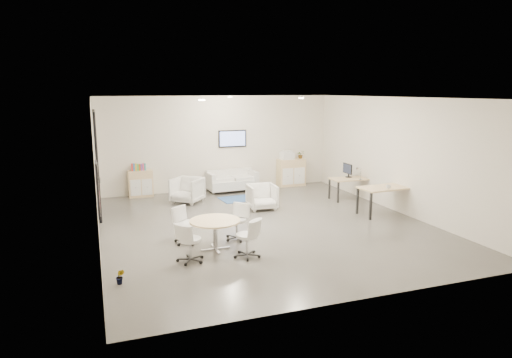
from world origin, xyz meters
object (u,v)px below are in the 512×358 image
at_px(sideboard_left, 141,184).
at_px(desk_rear, 351,180).
at_px(desk_front, 386,190).
at_px(armchair_right, 262,196).
at_px(loveseat, 231,181).
at_px(sideboard_right, 291,172).
at_px(round_table, 215,224).
at_px(armchair_left, 187,189).

bearing_deg(sideboard_left, desk_rear, -22.57).
bearing_deg(desk_front, armchair_right, 147.07).
bearing_deg(loveseat, desk_rear, -40.32).
bearing_deg(loveseat, desk_front, -57.30).
bearing_deg(desk_rear, desk_front, -89.70).
xyz_separation_m(sideboard_right, armchair_right, (-2.14, -2.74, -0.08)).
distance_m(desk_front, round_table, 5.28).
xyz_separation_m(loveseat, round_table, (-2.00, -5.46, 0.24)).
xyz_separation_m(armchair_left, armchair_right, (1.88, -1.50, -0.03)).
bearing_deg(desk_front, armchair_left, 143.30).
xyz_separation_m(armchair_right, desk_rear, (3.06, 0.21, 0.21)).
xyz_separation_m(sideboard_right, armchair_left, (-4.02, -1.24, -0.06)).
relative_size(sideboard_right, loveseat, 0.58).
xyz_separation_m(loveseat, desk_rear, (3.20, -2.38, 0.27)).
xyz_separation_m(armchair_right, round_table, (-2.14, -2.87, 0.18)).
height_order(sideboard_left, armchair_left, sideboard_left).
bearing_deg(armchair_left, desk_front, 7.55).
relative_size(sideboard_left, armchair_left, 1.01).
xyz_separation_m(loveseat, armchair_right, (0.14, -2.59, 0.07)).
height_order(armchair_left, round_table, armchair_left).
bearing_deg(desk_rear, loveseat, 145.01).
distance_m(sideboard_left, desk_front, 7.61).
bearing_deg(armchair_left, desk_rear, 26.05).
relative_size(loveseat, desk_rear, 1.28).
xyz_separation_m(loveseat, armchair_left, (-1.74, -1.09, 0.09)).
relative_size(loveseat, armchair_right, 2.11).
relative_size(sideboard_left, loveseat, 0.51).
height_order(sideboard_left, loveseat, sideboard_left).
xyz_separation_m(sideboard_left, round_table, (0.99, -5.65, 0.15)).
height_order(loveseat, armchair_left, armchair_left).
bearing_deg(desk_front, loveseat, 122.81).
bearing_deg(sideboard_left, round_table, -80.03).
relative_size(sideboard_right, desk_rear, 0.74).
bearing_deg(round_table, armchair_left, 86.60).
height_order(sideboard_left, armchair_right, sideboard_left).
height_order(armchair_right, round_table, armchair_right).
relative_size(armchair_right, desk_front, 0.52).
distance_m(armchair_right, desk_front, 3.47).
bearing_deg(sideboard_right, armchair_right, -127.90).
relative_size(sideboard_right, armchair_left, 1.14).
relative_size(sideboard_left, desk_rear, 0.65).
height_order(sideboard_right, desk_front, sideboard_right).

